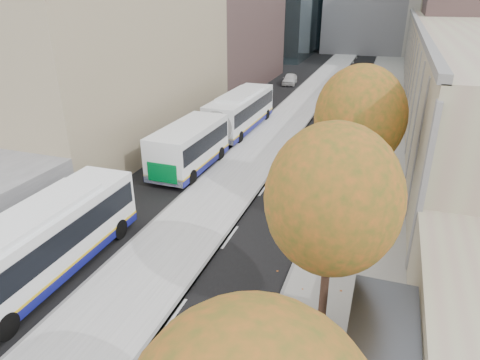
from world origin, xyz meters
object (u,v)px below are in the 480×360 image
at_px(cyclist, 240,325).
at_px(bus_shelter, 389,342).
at_px(distant_car, 290,79).
at_px(bus_far, 222,124).

bearing_deg(cyclist, bus_shelter, -12.55).
bearing_deg(distant_car, bus_far, -93.81).
distance_m(bus_shelter, cyclist, 4.92).
height_order(bus_far, distant_car, bus_far).
bearing_deg(cyclist, distant_car, 97.86).
bearing_deg(bus_shelter, distant_car, 106.42).
xyz_separation_m(bus_shelter, distant_car, (-13.27, 45.06, -1.51)).
bearing_deg(bus_shelter, cyclist, 170.63).
relative_size(cyclist, distant_car, 0.48).
bearing_deg(cyclist, bus_far, 109.91).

